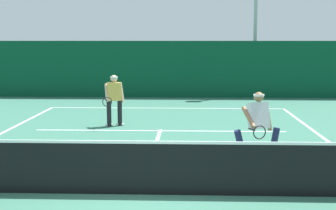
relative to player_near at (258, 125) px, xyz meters
The scene contains 10 objects.
ground_plane 3.34m from the player_near, 137.27° to the right, with size 80.00×80.00×0.00m, color #356C56.
court_line_baseline_far 9.31m from the player_near, 104.77° to the left, with size 9.25×0.10×0.01m, color white.
court_line_service 4.74m from the player_near, 120.46° to the left, with size 7.54×0.10×0.01m, color white.
court_line_centre 2.72m from the player_near, 156.68° to the left, with size 0.10×6.40×0.01m, color white.
tennis_net 3.24m from the player_near, 137.27° to the right, with size 10.15×0.09×1.11m.
player_near is the anchor object (origin of this frame).
player_far 6.16m from the player_near, 128.79° to the left, with size 0.66×0.86×1.62m.
tennis_ball 1.68m from the player_near, 163.36° to the left, with size 0.07×0.07×0.07m, color #D1E033.
back_fence_windscreen 12.88m from the player_near, 100.58° to the left, with size 18.71×0.12×2.66m, color #094229.
light_pole 14.12m from the player_near, 82.87° to the left, with size 0.55×0.44×7.46m.
Camera 1 is at (0.83, -8.56, 2.75)m, focal length 53.30 mm.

